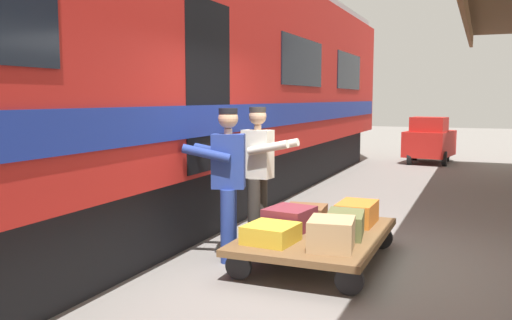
% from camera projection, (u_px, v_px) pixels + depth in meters
% --- Properties ---
extents(ground_plane, '(60.00, 60.00, 0.00)m').
position_uv_depth(ground_plane, '(352.00, 264.00, 5.96)').
color(ground_plane, slate).
extents(train_car, '(3.02, 20.63, 4.00)m').
position_uv_depth(train_car, '(105.00, 79.00, 6.97)').
color(train_car, '#B21E19').
rests_on(train_car, ground_plane).
extents(luggage_cart, '(1.41, 2.11, 0.34)m').
position_uv_depth(luggage_cart, '(317.00, 236.00, 5.97)').
color(luggage_cart, brown).
rests_on(luggage_cart, ground_plane).
extents(suitcase_tan_vintage, '(0.49, 0.54, 0.30)m').
position_uv_depth(suitcase_tan_vintage, '(331.00, 234.00, 5.30)').
color(suitcase_tan_vintage, tan).
rests_on(suitcase_tan_vintage, luggage_cart).
extents(suitcase_orange_carryall, '(0.41, 0.59, 0.26)m').
position_uv_depth(suitcase_orange_carryall, '(357.00, 213.00, 6.37)').
color(suitcase_orange_carryall, '#CC6B23').
rests_on(suitcase_orange_carryall, luggage_cart).
extents(suitcase_olive_duffel, '(0.47, 0.68, 0.25)m').
position_uv_depth(suitcase_olive_duffel, '(345.00, 224.00, 5.83)').
color(suitcase_olive_duffel, brown).
rests_on(suitcase_olive_duffel, luggage_cart).
extents(suitcase_brown_leather, '(0.52, 0.51, 0.16)m').
position_uv_depth(suitcase_brown_leather, '(305.00, 212.00, 6.61)').
color(suitcase_brown_leather, brown).
rests_on(suitcase_brown_leather, luggage_cart).
extents(suitcase_burgundy_valise, '(0.53, 0.58, 0.25)m').
position_uv_depth(suitcase_burgundy_valise, '(290.00, 219.00, 6.08)').
color(suitcase_burgundy_valise, maroon).
rests_on(suitcase_burgundy_valise, luggage_cart).
extents(suitcase_yellow_case, '(0.53, 0.54, 0.19)m').
position_uv_depth(suitcase_yellow_case, '(271.00, 233.00, 5.55)').
color(suitcase_yellow_case, gold).
rests_on(suitcase_yellow_case, luggage_cart).
extents(porter_in_overalls, '(0.73, 0.57, 1.70)m').
position_uv_depth(porter_in_overalls, '(227.00, 179.00, 6.01)').
color(porter_in_overalls, navy).
rests_on(porter_in_overalls, ground_plane).
extents(porter_by_door, '(0.69, 0.46, 1.70)m').
position_uv_depth(porter_by_door, '(259.00, 170.00, 6.76)').
color(porter_by_door, '#332D28').
rests_on(porter_by_door, ground_plane).
extents(baggage_tug, '(1.36, 1.85, 1.30)m').
position_uv_depth(baggage_tug, '(429.00, 141.00, 15.16)').
color(baggage_tug, '#B21E19').
rests_on(baggage_tug, ground_plane).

